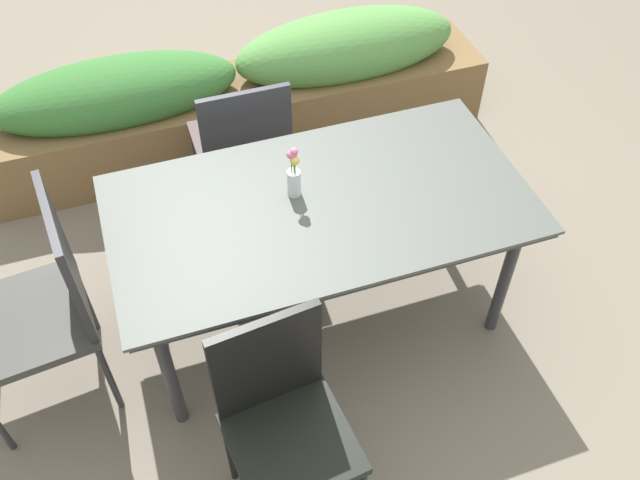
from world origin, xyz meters
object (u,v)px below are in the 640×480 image
object	(u,v)px
chair_near_left	(283,415)
flower_vase	(294,175)
chair_end_left	(42,301)
planter_box	(241,94)
dining_table	(320,214)
chair_far_side	(243,142)

from	to	relation	value
chair_near_left	flower_vase	bearing A→B (deg)	-116.51
chair_end_left	planter_box	world-z (taller)	chair_end_left
chair_near_left	planter_box	bearing A→B (deg)	-106.26
dining_table	flower_vase	world-z (taller)	flower_vase
planter_box	chair_end_left	bearing A→B (deg)	-129.48
planter_box	chair_far_side	bearing A→B (deg)	-102.23
dining_table	chair_near_left	xyz separation A→B (m)	(-0.40, -0.77, -0.13)
chair_end_left	planter_box	distance (m)	1.80
chair_near_left	flower_vase	world-z (taller)	flower_vase
chair_far_side	planter_box	size ratio (longest dim) A/B	0.30
flower_vase	chair_far_side	bearing A→B (deg)	95.76
dining_table	chair_near_left	distance (m)	0.87
chair_end_left	planter_box	xyz separation A→B (m)	(1.14, 1.38, -0.22)
dining_table	planter_box	world-z (taller)	dining_table
chair_far_side	chair_near_left	world-z (taller)	chair_near_left
dining_table	chair_end_left	bearing A→B (deg)	179.48
chair_far_side	planter_box	bearing A→B (deg)	77.55
chair_far_side	planter_box	distance (m)	0.67
dining_table	planter_box	size ratio (longest dim) A/B	0.58
flower_vase	planter_box	distance (m)	1.41
dining_table	chair_near_left	world-z (taller)	chair_near_left
dining_table	chair_far_side	distance (m)	0.79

